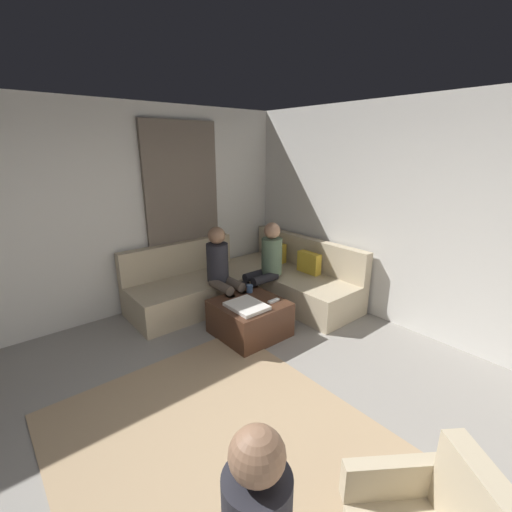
# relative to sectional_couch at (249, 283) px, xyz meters

# --- Properties ---
(ground_plane) EXTENTS (6.00, 6.00, 0.10)m
(ground_plane) POSITION_rel_sectional_couch_xyz_m (2.08, -1.88, -0.33)
(ground_plane) COLOR gray
(wall_back) EXTENTS (6.00, 0.12, 2.70)m
(wall_back) POSITION_rel_sectional_couch_xyz_m (2.08, 1.06, 1.07)
(wall_back) COLOR silver
(wall_back) RESTS_ON ground_plane
(wall_left) EXTENTS (0.12, 6.00, 2.70)m
(wall_left) POSITION_rel_sectional_couch_xyz_m (-0.86, -1.88, 1.07)
(wall_left) COLOR silver
(wall_left) RESTS_ON ground_plane
(curtain_panel) EXTENTS (0.06, 1.10, 2.50)m
(curtain_panel) POSITION_rel_sectional_couch_xyz_m (-0.76, -0.58, 0.97)
(curtain_panel) COLOR #726659
(curtain_panel) RESTS_ON ground_plane
(area_rug) EXTENTS (2.60, 2.20, 0.01)m
(area_rug) POSITION_rel_sectional_couch_xyz_m (1.88, -1.78, -0.27)
(area_rug) COLOR tan
(area_rug) RESTS_ON ground_plane
(sectional_couch) EXTENTS (2.10, 2.55, 0.87)m
(sectional_couch) POSITION_rel_sectional_couch_xyz_m (0.00, 0.00, 0.00)
(sectional_couch) COLOR #C6B593
(sectional_couch) RESTS_ON ground_plane
(ottoman) EXTENTS (0.76, 0.76, 0.42)m
(ottoman) POSITION_rel_sectional_couch_xyz_m (0.73, -0.58, -0.07)
(ottoman) COLOR #4C2D1E
(ottoman) RESTS_ON ground_plane
(folded_blanket) EXTENTS (0.44, 0.36, 0.04)m
(folded_blanket) POSITION_rel_sectional_couch_xyz_m (0.83, -0.70, 0.16)
(folded_blanket) COLOR white
(folded_blanket) RESTS_ON ottoman
(coffee_mug) EXTENTS (0.08, 0.08, 0.10)m
(coffee_mug) POSITION_rel_sectional_couch_xyz_m (0.51, -0.40, 0.19)
(coffee_mug) COLOR #334C72
(coffee_mug) RESTS_ON ottoman
(game_remote) EXTENTS (0.05, 0.15, 0.02)m
(game_remote) POSITION_rel_sectional_couch_xyz_m (0.91, -0.36, 0.15)
(game_remote) COLOR white
(game_remote) RESTS_ON ottoman
(person_on_couch_back) EXTENTS (0.30, 0.60, 1.20)m
(person_on_couch_back) POSITION_rel_sectional_couch_xyz_m (0.31, 0.06, 0.38)
(person_on_couch_back) COLOR black
(person_on_couch_back) RESTS_ON ground_plane
(person_on_couch_side) EXTENTS (0.60, 0.30, 1.20)m
(person_on_couch_side) POSITION_rel_sectional_couch_xyz_m (0.15, -0.56, 0.38)
(person_on_couch_side) COLOR brown
(person_on_couch_side) RESTS_ON ground_plane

